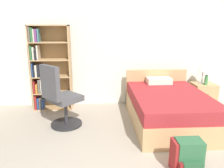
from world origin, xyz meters
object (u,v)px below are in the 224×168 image
at_px(bed, 167,107).
at_px(water_bottle, 206,80).
at_px(backpack_red, 185,157).
at_px(bookshelf, 46,70).
at_px(backpack_green, 189,157).
at_px(office_chair, 60,99).
at_px(nightstand, 203,95).
at_px(table_lamp, 203,67).

relative_size(bed, water_bottle, 8.74).
distance_m(water_bottle, backpack_red, 2.47).
distance_m(bookshelf, backpack_green, 3.23).
relative_size(office_chair, backpack_green, 2.69).
distance_m(office_chair, backpack_green, 2.23).
bearing_deg(office_chair, bookshelf, 114.22).
distance_m(bookshelf, water_bottle, 3.38).
bearing_deg(backpack_green, bookshelf, 133.26).
distance_m(bed, office_chair, 1.94).
relative_size(nightstand, backpack_red, 1.30).
distance_m(office_chair, table_lamp, 3.07).
height_order(water_bottle, backpack_red, water_bottle).
bearing_deg(office_chair, table_lamp, 16.77).
distance_m(nightstand, table_lamp, 0.62).
bearing_deg(nightstand, bookshelf, 178.53).
height_order(bookshelf, nightstand, bookshelf).
bearing_deg(water_bottle, table_lamp, 100.64).
bearing_deg(office_chair, backpack_red, -38.32).
bearing_deg(office_chair, nightstand, 16.16).
bearing_deg(table_lamp, office_chair, -163.23).
bearing_deg(water_bottle, backpack_red, -120.85).
bearing_deg(bed, office_chair, -176.96).
distance_m(bookshelf, nightstand, 3.44).
bearing_deg(nightstand, backpack_red, -119.92).
distance_m(office_chair, backpack_red, 2.18).
relative_size(bookshelf, table_lamp, 3.82).
height_order(bed, nightstand, bed).
bearing_deg(bookshelf, water_bottle, -3.38).
xyz_separation_m(backpack_green, backpack_red, (-0.04, 0.02, -0.01)).
bearing_deg(bookshelf, backpack_green, -46.74).
bearing_deg(bed, backpack_green, -97.09).
height_order(office_chair, backpack_green, office_chair).
height_order(office_chair, table_lamp, office_chair).
xyz_separation_m(bed, office_chair, (-1.92, -0.10, 0.22)).
relative_size(nightstand, table_lamp, 1.14).
distance_m(table_lamp, backpack_green, 2.61).
xyz_separation_m(bookshelf, water_bottle, (3.37, -0.20, -0.23)).
height_order(bed, backpack_red, bed).
distance_m(water_bottle, backpack_green, 2.46).
xyz_separation_m(water_bottle, backpack_green, (-1.20, -2.10, -0.43)).
height_order(bed, office_chair, office_chair).
distance_m(bed, backpack_green, 1.47).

